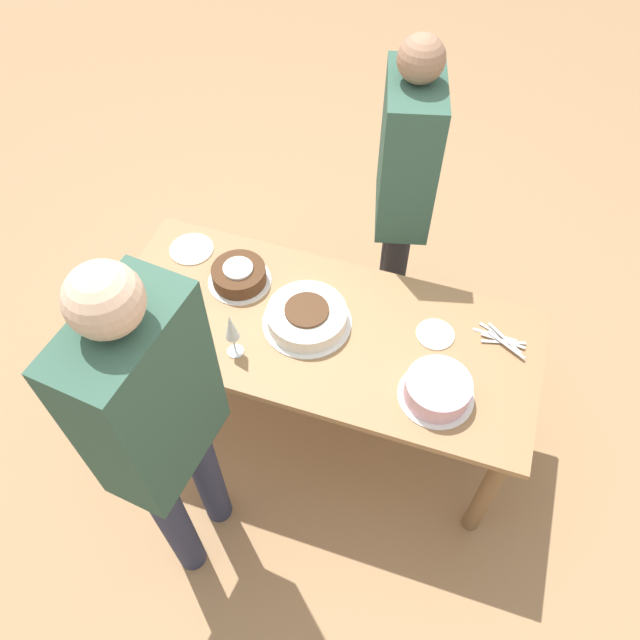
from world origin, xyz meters
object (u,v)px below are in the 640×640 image
object	(u,v)px
person_cutting	(405,179)
wine_glass_near	(168,298)
cake_back_decorated	(437,390)
person_watching	(157,421)
wine_glass_extra	(191,321)
cake_front_chocolate	(239,275)
cake_center_white	(307,317)
wine_glass_far	(231,328)

from	to	relation	value
person_cutting	wine_glass_near	bearing A→B (deg)	-53.15
cake_back_decorated	person_watching	xyz separation A→B (m)	(0.78, 0.53, 0.25)
wine_glass_near	wine_glass_extra	distance (m)	0.13
cake_front_chocolate	person_watching	distance (m)	0.85
cake_center_white	cake_front_chocolate	size ratio (longest dim) A/B	1.34
cake_center_white	wine_glass_extra	xyz separation A→B (m)	(0.37, 0.22, 0.10)
person_watching	wine_glass_near	bearing A→B (deg)	32.34
wine_glass_far	person_cutting	bearing A→B (deg)	-114.76
cake_center_white	cake_back_decorated	world-z (taller)	cake_back_decorated
wine_glass_near	person_cutting	size ratio (longest dim) A/B	0.14
person_watching	cake_back_decorated	bearing A→B (deg)	-49.74
wine_glass_extra	person_cutting	size ratio (longest dim) A/B	0.13
wine_glass_extra	person_watching	distance (m)	0.52
wine_glass_near	person_cutting	distance (m)	1.10
wine_glass_extra	person_watching	size ratio (longest dim) A/B	0.12
wine_glass_extra	cake_front_chocolate	bearing A→B (deg)	-96.58
cake_front_chocolate	wine_glass_extra	size ratio (longest dim) A/B	1.29
cake_back_decorated	wine_glass_extra	distance (m)	0.93
cake_center_white	wine_glass_far	distance (m)	0.32
cake_center_white	cake_front_chocolate	world-z (taller)	cake_front_chocolate
wine_glass_near	person_watching	size ratio (longest dim) A/B	0.13
cake_back_decorated	wine_glass_far	world-z (taller)	wine_glass_far
wine_glass_far	person_watching	distance (m)	0.50
cake_center_white	wine_glass_near	bearing A→B (deg)	18.65
cake_back_decorated	wine_glass_extra	xyz separation A→B (m)	(0.92, 0.06, 0.09)
cake_front_chocolate	wine_glass_far	world-z (taller)	wine_glass_far
cake_center_white	cake_front_chocolate	distance (m)	0.35
cake_front_chocolate	wine_glass_extra	distance (m)	0.35
wine_glass_near	person_watching	world-z (taller)	person_watching
wine_glass_near	wine_glass_far	xyz separation A→B (m)	(-0.28, 0.05, -0.00)
wine_glass_far	cake_front_chocolate	bearing A→B (deg)	-69.92
person_cutting	wine_glass_far	bearing A→B (deg)	-38.75
wine_glass_far	wine_glass_near	bearing A→B (deg)	-10.49
cake_back_decorated	cake_center_white	bearing A→B (deg)	-17.05
wine_glass_near	wine_glass_extra	size ratio (longest dim) A/B	1.10
cake_center_white	wine_glass_far	world-z (taller)	wine_glass_far
cake_front_chocolate	person_cutting	world-z (taller)	person_cutting
cake_center_white	cake_back_decorated	size ratio (longest dim) A/B	1.27
wine_glass_extra	person_cutting	bearing A→B (deg)	-122.36
wine_glass_near	cake_front_chocolate	bearing A→B (deg)	-119.09
cake_center_white	cake_front_chocolate	xyz separation A→B (m)	(0.33, -0.11, 0.00)
cake_front_chocolate	wine_glass_far	size ratio (longest dim) A/B	1.19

